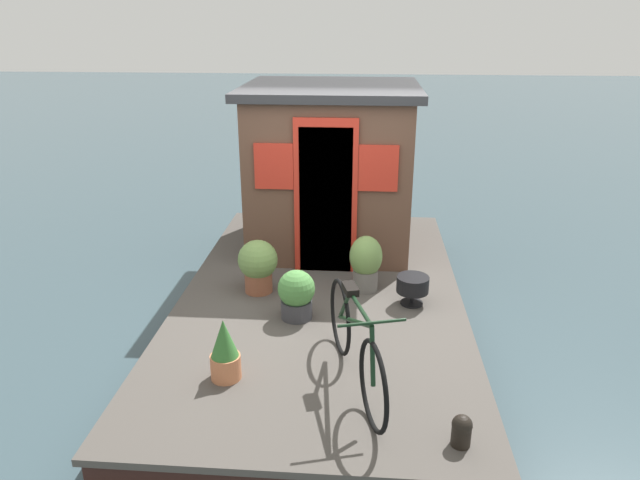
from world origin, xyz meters
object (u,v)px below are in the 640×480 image
potted_plant_fern (296,294)px  mooring_bollard (462,430)px  charcoal_grill (413,285)px  bicycle (355,343)px  houseboat_cabin (331,166)px  potted_plant_thyme (366,262)px  potted_plant_rosemary (225,351)px  potted_plant_basil (258,264)px

potted_plant_fern → mooring_bollard: potted_plant_fern is taller
charcoal_grill → mooring_bollard: size_ratio=1.39×
bicycle → charcoal_grill: size_ratio=4.99×
houseboat_cabin → potted_plant_fern: (-2.13, 0.21, -0.77)m
houseboat_cabin → potted_plant_thyme: houseboat_cabin is taller
houseboat_cabin → bicycle: size_ratio=1.28×
potted_plant_rosemary → potted_plant_fern: (1.09, -0.47, 0.00)m
houseboat_cabin → potted_plant_fern: bearing=174.5°
potted_plant_rosemary → potted_plant_basil: size_ratio=0.92×
potted_plant_fern → bicycle: bearing=-151.3°
houseboat_cabin → potted_plant_thyme: 1.66m
houseboat_cabin → mooring_bollard: houseboat_cabin is taller
potted_plant_thyme → potted_plant_rosemary: bearing=147.5°
potted_plant_basil → mooring_bollard: 2.98m
bicycle → charcoal_grill: 1.59m
potted_plant_rosemary → houseboat_cabin: bearing=-11.8°
bicycle → potted_plant_basil: (1.66, 1.08, -0.06)m
potted_plant_fern → charcoal_grill: (0.38, -1.17, -0.05)m
mooring_bollard → houseboat_cabin: bearing=16.5°
houseboat_cabin → potted_plant_fern: houseboat_cabin is taller
potted_plant_basil → charcoal_grill: (-0.18, -1.65, -0.11)m
bicycle → potted_plant_thyme: (1.80, -0.08, -0.05)m
potted_plant_fern → potted_plant_basil: bearing=40.6°
potted_plant_rosemary → potted_plant_basil: (1.65, 0.02, 0.06)m
potted_plant_basil → charcoal_grill: potted_plant_basil is taller
houseboat_cabin → bicycle: bearing=-173.0°
bicycle → mooring_bollard: 1.05m
potted_plant_rosemary → mooring_bollard: potted_plant_rosemary is taller
potted_plant_basil → mooring_bollard: (-2.33, -1.85, -0.20)m
potted_plant_rosemary → potted_plant_basil: 1.65m
bicycle → potted_plant_basil: 1.98m
potted_plant_fern → mooring_bollard: size_ratio=2.09×
potted_plant_fern → mooring_bollard: bearing=-142.4°
charcoal_grill → mooring_bollard: 2.16m
mooring_bollard → bicycle: bearing=48.6°
potted_plant_thyme → mooring_bollard: 2.58m
potted_plant_rosemary → charcoal_grill: 2.20m
potted_plant_basil → potted_plant_fern: 0.74m
bicycle → potted_plant_fern: bearing=28.7°
potted_plant_thyme → houseboat_cabin: bearing=18.3°
bicycle → charcoal_grill: (1.48, -0.57, -0.17)m
potted_plant_rosemary → potted_plant_fern: 1.19m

